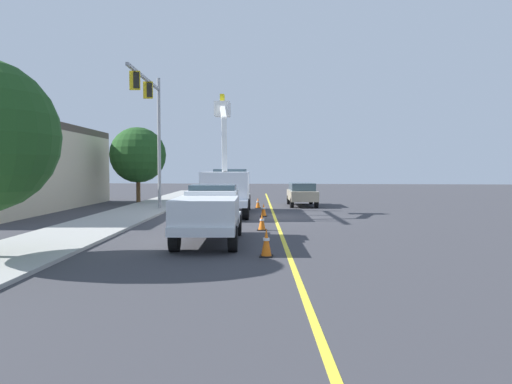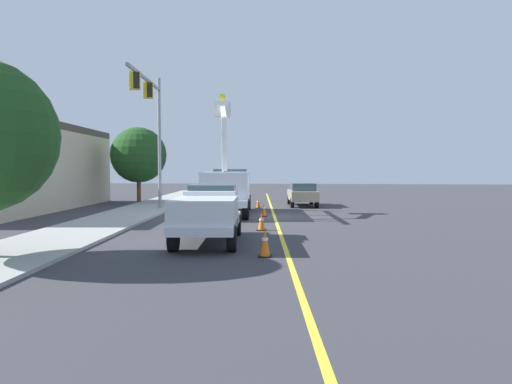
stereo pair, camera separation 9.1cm
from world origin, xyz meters
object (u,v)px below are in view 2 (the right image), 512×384
object	(u,v)px
traffic_cone_trailing	(258,203)
utility_bucket_truck	(228,187)
traffic_cone_mid_front	(261,222)
traffic_cone_mid_rear	(264,210)
passing_minivan	(302,193)
service_pickup_truck	(209,212)
traffic_signal_mast	(152,115)
traffic_cone_leading	(265,243)

from	to	relation	value
traffic_cone_trailing	utility_bucket_truck	bearing A→B (deg)	162.04
utility_bucket_truck	traffic_cone_mid_front	bearing A→B (deg)	-159.57
traffic_cone_mid_rear	utility_bucket_truck	bearing A→B (deg)	63.65
traffic_cone_mid_front	traffic_cone_trailing	world-z (taller)	traffic_cone_mid_front
passing_minivan	traffic_cone_trailing	bearing A→B (deg)	128.61
traffic_cone_mid_rear	service_pickup_truck	bearing A→B (deg)	172.73
utility_bucket_truck	traffic_signal_mast	distance (m)	6.54
utility_bucket_truck	traffic_cone_mid_front	world-z (taller)	utility_bucket_truck
traffic_signal_mast	traffic_cone_mid_rear	bearing A→B (deg)	-104.02
traffic_cone_leading	traffic_cone_mid_front	bearing A→B (deg)	6.01
traffic_signal_mast	service_pickup_truck	bearing A→B (deg)	-152.71
utility_bucket_truck	traffic_cone_trailing	world-z (taller)	utility_bucket_truck
traffic_cone_leading	service_pickup_truck	bearing A→B (deg)	42.27
utility_bucket_truck	service_pickup_truck	distance (m)	10.70
traffic_cone_mid_rear	traffic_cone_trailing	xyz separation A→B (m)	(5.44, 0.83, -0.01)
traffic_cone_mid_rear	traffic_signal_mast	bearing A→B (deg)	75.98
utility_bucket_truck	service_pickup_truck	size ratio (longest dim) A/B	1.45
utility_bucket_truck	traffic_cone_leading	bearing A→B (deg)	-166.02
traffic_cone_trailing	traffic_signal_mast	xyz separation A→B (m)	(-3.68, 6.22, 5.65)
utility_bucket_truck	traffic_cone_mid_rear	xyz separation A→B (m)	(-1.10, -2.23, -1.25)
traffic_cone_mid_front	traffic_cone_mid_rear	bearing A→B (deg)	3.84
passing_minivan	traffic_cone_mid_front	distance (m)	13.92
traffic_cone_leading	traffic_cone_trailing	size ratio (longest dim) A/B	1.21
traffic_cone_trailing	traffic_signal_mast	distance (m)	9.17
traffic_cone_mid_front	traffic_signal_mast	size ratio (longest dim) A/B	0.09
traffic_cone_mid_front	traffic_signal_mast	distance (m)	12.11
traffic_cone_mid_rear	traffic_signal_mast	distance (m)	9.19
traffic_cone_mid_front	traffic_cone_trailing	distance (m)	11.46
traffic_cone_leading	traffic_signal_mast	world-z (taller)	traffic_signal_mast
service_pickup_truck	traffic_cone_leading	world-z (taller)	service_pickup_truck
traffic_cone_trailing	service_pickup_truck	bearing A→B (deg)	178.50
service_pickup_truck	passing_minivan	distance (m)	17.71
service_pickup_truck	traffic_cone_leading	xyz separation A→B (m)	(-2.48, -2.26, -0.69)
traffic_cone_mid_rear	traffic_signal_mast	world-z (taller)	traffic_signal_mast
passing_minivan	traffic_cone_mid_front	bearing A→B (deg)	172.61
service_pickup_truck	traffic_cone_trailing	world-z (taller)	service_pickup_truck
utility_bucket_truck	service_pickup_truck	world-z (taller)	utility_bucket_truck
utility_bucket_truck	passing_minivan	size ratio (longest dim) A/B	1.69
traffic_cone_leading	traffic_signal_mast	bearing A→B (deg)	30.40
traffic_cone_leading	traffic_signal_mast	distance (m)	16.92
utility_bucket_truck	passing_minivan	xyz separation A→B (m)	(6.74, -4.42, -0.65)
service_pickup_truck	traffic_cone_mid_rear	world-z (taller)	service_pickup_truck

